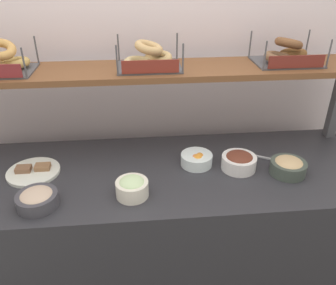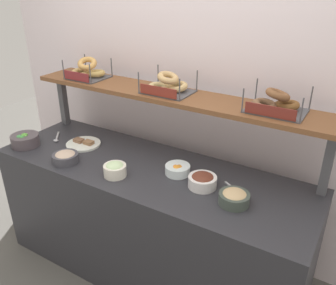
{
  "view_description": "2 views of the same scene",
  "coord_description": "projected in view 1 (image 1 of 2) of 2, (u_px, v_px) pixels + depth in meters",
  "views": [
    {
      "loc": [
        -0.08,
        -1.39,
        1.78
      ],
      "look_at": [
        0.05,
        0.01,
        1.0
      ],
      "focal_mm": 36.81,
      "sensor_mm": 36.0,
      "label": 1
    },
    {
      "loc": [
        1.14,
        -1.64,
        1.99
      ],
      "look_at": [
        0.13,
        0.04,
        1.05
      ],
      "focal_mm": 38.04,
      "sensor_mm": 36.0,
      "label": 2
    }
  ],
  "objects": [
    {
      "name": "back_wall",
      "position": [
        150.0,
        67.0,
        1.98
      ],
      "size": [
        3.33,
        0.06,
        2.4
      ],
      "primitive_type": "cube",
      "color": "white",
      "rests_on": "ground_plane"
    },
    {
      "name": "deli_counter",
      "position": [
        159.0,
        236.0,
        1.88
      ],
      "size": [
        2.13,
        0.7,
        0.85
      ],
      "primitive_type": "cube",
      "color": "#2D2D33",
      "rests_on": "ground_plane"
    },
    {
      "name": "shelf_riser_right",
      "position": [
        336.0,
        103.0,
        1.89
      ],
      "size": [
        0.05,
        0.05,
        0.4
      ],
      "primitive_type": "cube",
      "color": "#4C4C51",
      "rests_on": "deli_counter"
    },
    {
      "name": "upper_shelf",
      "position": [
        153.0,
        71.0,
        1.7
      ],
      "size": [
        2.09,
        0.32,
        0.03
      ],
      "primitive_type": "cube",
      "color": "brown",
      "rests_on": "shelf_riser_left"
    },
    {
      "name": "bowl_tuna_salad",
      "position": [
        37.0,
        199.0,
        1.42
      ],
      "size": [
        0.17,
        0.17,
        0.07
      ],
      "color": "#44434B",
      "rests_on": "deli_counter"
    },
    {
      "name": "bowl_fruit_salad",
      "position": [
        197.0,
        159.0,
        1.7
      ],
      "size": [
        0.16,
        0.16,
        0.07
      ],
      "color": "white",
      "rests_on": "deli_counter"
    },
    {
      "name": "bowl_hummus",
      "position": [
        288.0,
        166.0,
        1.63
      ],
      "size": [
        0.17,
        0.17,
        0.08
      ],
      "color": "#434D45",
      "rests_on": "deli_counter"
    },
    {
      "name": "bowl_scallion_spread",
      "position": [
        132.0,
        187.0,
        1.48
      ],
      "size": [
        0.14,
        0.14,
        0.09
      ],
      "color": "white",
      "rests_on": "deli_counter"
    },
    {
      "name": "bowl_chocolate_spread",
      "position": [
        239.0,
        161.0,
        1.67
      ],
      "size": [
        0.17,
        0.17,
        0.09
      ],
      "color": "white",
      "rests_on": "deli_counter"
    },
    {
      "name": "serving_plate_white",
      "position": [
        33.0,
        171.0,
        1.65
      ],
      "size": [
        0.25,
        0.25,
        0.04
      ],
      "color": "white",
      "rests_on": "deli_counter"
    },
    {
      "name": "serving_spoon_by_edge",
      "position": [
        275.0,
        160.0,
        1.74
      ],
      "size": [
        0.16,
        0.1,
        0.01
      ],
      "color": "#B7B7BC",
      "rests_on": "deli_counter"
    },
    {
      "name": "bagel_basket_sesame",
      "position": [
        2.0,
        62.0,
        1.61
      ],
      "size": [
        0.28,
        0.26,
        0.15
      ],
      "color": "#4C4C51",
      "rests_on": "upper_shelf"
    },
    {
      "name": "bagel_basket_plain",
      "position": [
        149.0,
        59.0,
        1.67
      ],
      "size": [
        0.31,
        0.25,
        0.14
      ],
      "color": "#4C4C51",
      "rests_on": "upper_shelf"
    },
    {
      "name": "bagel_basket_cinnamon_raisin",
      "position": [
        287.0,
        54.0,
        1.74
      ],
      "size": [
        0.33,
        0.25,
        0.14
      ],
      "color": "#4C4C51",
      "rests_on": "upper_shelf"
    }
  ]
}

